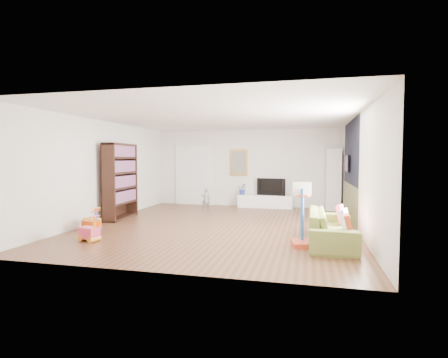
% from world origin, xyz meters
% --- Properties ---
extents(floor, '(6.50, 7.50, 0.00)m').
position_xyz_m(floor, '(0.00, 0.00, 0.00)').
color(floor, brown).
rests_on(floor, ground).
extents(ceiling, '(6.50, 7.50, 0.00)m').
position_xyz_m(ceiling, '(0.00, 0.00, 2.70)').
color(ceiling, white).
rests_on(ceiling, ground).
extents(wall_back, '(6.50, 0.00, 2.70)m').
position_xyz_m(wall_back, '(0.00, 3.75, 1.35)').
color(wall_back, silver).
rests_on(wall_back, ground).
extents(wall_front, '(6.50, 0.00, 2.70)m').
position_xyz_m(wall_front, '(0.00, -3.75, 1.35)').
color(wall_front, silver).
rests_on(wall_front, ground).
extents(wall_left, '(0.00, 7.50, 2.70)m').
position_xyz_m(wall_left, '(-3.25, 0.00, 1.35)').
color(wall_left, white).
rests_on(wall_left, ground).
extents(wall_right, '(0.00, 7.50, 2.70)m').
position_xyz_m(wall_right, '(3.25, 0.00, 1.35)').
color(wall_right, silver).
rests_on(wall_right, ground).
extents(navy_accent, '(0.01, 3.20, 1.70)m').
position_xyz_m(navy_accent, '(3.23, 1.40, 1.85)').
color(navy_accent, black).
rests_on(navy_accent, wall_right).
extents(olive_wainscot, '(0.01, 3.20, 1.00)m').
position_xyz_m(olive_wainscot, '(3.23, 1.40, 0.50)').
color(olive_wainscot, brown).
rests_on(olive_wainscot, wall_right).
extents(doorway, '(1.45, 0.06, 2.10)m').
position_xyz_m(doorway, '(-1.90, 3.71, 1.05)').
color(doorway, white).
rests_on(doorway, ground).
extents(painting_back, '(0.62, 0.06, 0.92)m').
position_xyz_m(painting_back, '(-0.25, 3.71, 1.55)').
color(painting_back, gold).
rests_on(painting_back, wall_back).
extents(artwork_right, '(0.04, 0.56, 0.46)m').
position_xyz_m(artwork_right, '(3.17, 1.60, 1.55)').
color(artwork_right, '#7F3F8C').
rests_on(artwork_right, wall_right).
extents(media_console, '(1.86, 0.47, 0.43)m').
position_xyz_m(media_console, '(0.72, 3.47, 0.22)').
color(media_console, white).
rests_on(media_console, ground).
extents(tall_cabinet, '(0.49, 0.49, 2.00)m').
position_xyz_m(tall_cabinet, '(2.95, 3.46, 1.00)').
color(tall_cabinet, white).
rests_on(tall_cabinet, ground).
extents(bookshelf, '(0.47, 1.46, 2.10)m').
position_xyz_m(bookshelf, '(-2.97, 0.34, 1.05)').
color(bookshelf, black).
rests_on(bookshelf, ground).
extents(sofa, '(0.89, 2.21, 0.64)m').
position_xyz_m(sofa, '(2.60, -1.26, 0.32)').
color(sofa, olive).
rests_on(sofa, ground).
extents(basketball_hoop, '(0.51, 0.58, 1.23)m').
position_xyz_m(basketball_hoop, '(2.05, -1.63, 0.62)').
color(basketball_hoop, '#D44227').
rests_on(basketball_hoop, ground).
extents(ride_on_yellow, '(0.47, 0.39, 0.54)m').
position_xyz_m(ride_on_yellow, '(-2.79, -1.27, 0.27)').
color(ride_on_yellow, orange).
rests_on(ride_on_yellow, ground).
extents(ride_on_orange, '(0.44, 0.34, 0.52)m').
position_xyz_m(ride_on_orange, '(-2.66, -1.51, 0.26)').
color(ride_on_orange, '#DA4000').
rests_on(ride_on_orange, ground).
extents(ride_on_pink, '(0.46, 0.36, 0.54)m').
position_xyz_m(ride_on_pink, '(-2.19, -2.25, 0.27)').
color(ride_on_pink, '#E8385B').
rests_on(ride_on_pink, ground).
extents(child, '(0.33, 0.29, 0.75)m').
position_xyz_m(child, '(-1.04, 2.25, 0.37)').
color(child, gray).
rests_on(child, ground).
extents(tv, '(1.01, 0.37, 0.58)m').
position_xyz_m(tv, '(0.95, 3.51, 0.72)').
color(tv, black).
rests_on(tv, media_console).
extents(vase_plant, '(0.42, 0.38, 0.39)m').
position_xyz_m(vase_plant, '(-0.06, 3.43, 0.63)').
color(vase_plant, '#29419A').
rests_on(vase_plant, media_console).
extents(pillow_left, '(0.11, 0.36, 0.35)m').
position_xyz_m(pillow_left, '(2.85, -1.90, 0.51)').
color(pillow_left, '#BC3F1F').
rests_on(pillow_left, sofa).
extents(pillow_center, '(0.20, 0.39, 0.38)m').
position_xyz_m(pillow_center, '(2.85, -1.29, 0.51)').
color(pillow_center, silver).
rests_on(pillow_center, sofa).
extents(pillow_right, '(0.18, 0.38, 0.37)m').
position_xyz_m(pillow_right, '(2.83, -0.65, 0.51)').
color(pillow_right, '#CC2A41').
rests_on(pillow_right, sofa).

